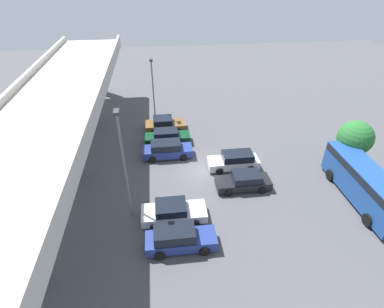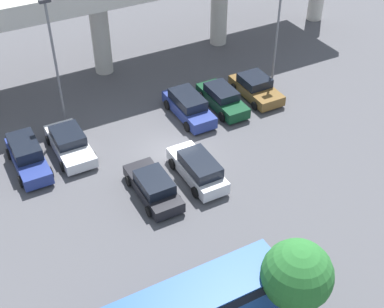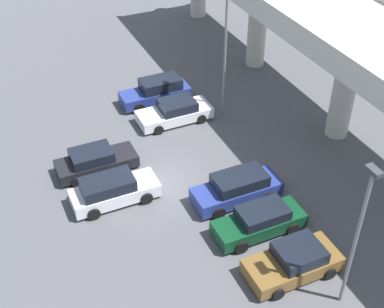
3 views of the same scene
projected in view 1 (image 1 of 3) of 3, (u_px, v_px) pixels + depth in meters
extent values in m
plane|color=#4C4C51|center=(204.00, 171.00, 27.71)|extent=(93.57, 93.57, 0.00)
cube|color=#BCB7AD|center=(51.00, 110.00, 22.71)|extent=(41.52, 7.29, 0.90)
cube|color=#BCB7AD|center=(96.00, 98.00, 22.65)|extent=(41.52, 0.30, 0.55)
cylinder|color=#BCB7AD|center=(16.00, 254.00, 16.15)|extent=(1.39, 1.39, 6.47)
cylinder|color=#BCB7AD|center=(62.00, 150.00, 24.74)|extent=(1.39, 1.39, 6.47)
cylinder|color=#BCB7AD|center=(85.00, 100.00, 33.33)|extent=(1.39, 1.39, 6.47)
cylinder|color=#BCB7AD|center=(98.00, 71.00, 41.92)|extent=(1.39, 1.39, 6.47)
cube|color=navy|center=(181.00, 241.00, 20.22)|extent=(1.71, 4.78, 0.76)
cube|color=black|center=(174.00, 234.00, 19.76)|extent=(1.57, 2.72, 0.75)
cylinder|color=black|center=(201.00, 231.00, 21.22)|extent=(0.22, 0.71, 0.71)
cylinder|color=black|center=(205.00, 251.00, 19.77)|extent=(0.22, 0.71, 0.71)
cylinder|color=black|center=(159.00, 235.00, 20.92)|extent=(0.22, 0.71, 0.71)
cylinder|color=black|center=(160.00, 256.00, 19.47)|extent=(0.22, 0.71, 0.71)
cube|color=silver|center=(174.00, 213.00, 22.46)|extent=(1.95, 4.86, 0.68)
cube|color=black|center=(171.00, 207.00, 22.09)|extent=(1.80, 2.28, 0.61)
cylinder|color=black|center=(192.00, 205.00, 23.55)|extent=(0.22, 0.61, 0.61)
cylinder|color=black|center=(196.00, 223.00, 21.90)|extent=(0.22, 0.61, 0.61)
cylinder|color=black|center=(154.00, 208.00, 23.25)|extent=(0.22, 0.61, 0.61)
cylinder|color=black|center=(154.00, 227.00, 21.60)|extent=(0.22, 0.61, 0.61)
cube|color=black|center=(243.00, 183.00, 25.49)|extent=(1.79, 4.62, 0.67)
cube|color=black|center=(247.00, 177.00, 25.16)|extent=(1.65, 2.35, 0.61)
cylinder|color=black|center=(229.00, 193.00, 24.69)|extent=(0.22, 0.62, 0.62)
cylinder|color=black|center=(224.00, 179.00, 26.21)|extent=(0.22, 0.62, 0.62)
cylinder|color=black|center=(262.00, 190.00, 24.98)|extent=(0.22, 0.62, 0.62)
cylinder|color=black|center=(256.00, 177.00, 26.50)|extent=(0.22, 0.62, 0.62)
cube|color=silver|center=(233.00, 163.00, 27.89)|extent=(1.75, 4.71, 0.75)
cube|color=black|center=(237.00, 156.00, 27.53)|extent=(1.61, 2.79, 0.66)
cylinder|color=black|center=(220.00, 171.00, 27.12)|extent=(0.22, 0.68, 0.68)
cylinder|color=black|center=(216.00, 160.00, 28.61)|extent=(0.22, 0.68, 0.68)
cylinder|color=black|center=(251.00, 169.00, 27.41)|extent=(0.22, 0.68, 0.68)
cylinder|color=black|center=(246.00, 158.00, 28.90)|extent=(0.22, 0.68, 0.68)
cube|color=navy|center=(168.00, 151.00, 29.45)|extent=(1.79, 4.85, 0.79)
cube|color=black|center=(166.00, 145.00, 29.03)|extent=(1.64, 2.85, 0.66)
cylinder|color=black|center=(182.00, 148.00, 30.49)|extent=(0.22, 0.70, 0.70)
cylinder|color=black|center=(184.00, 158.00, 28.98)|extent=(0.22, 0.70, 0.70)
cylinder|color=black|center=(152.00, 149.00, 30.19)|extent=(0.22, 0.70, 0.70)
cylinder|color=black|center=(153.00, 160.00, 28.67)|extent=(0.22, 0.70, 0.70)
cube|color=#0C381E|center=(168.00, 138.00, 31.64)|extent=(1.70, 4.73, 0.74)
cube|color=black|center=(166.00, 133.00, 31.26)|extent=(1.57, 2.48, 0.57)
cylinder|color=black|center=(181.00, 135.00, 32.63)|extent=(0.22, 0.71, 0.71)
cylinder|color=black|center=(182.00, 143.00, 31.18)|extent=(0.22, 0.71, 0.71)
cylinder|color=black|center=(154.00, 137.00, 32.33)|extent=(0.22, 0.71, 0.71)
cylinder|color=black|center=(154.00, 145.00, 30.89)|extent=(0.22, 0.71, 0.71)
cube|color=brown|center=(165.00, 126.00, 34.07)|extent=(2.00, 4.51, 0.72)
cube|color=black|center=(163.00, 120.00, 33.67)|extent=(1.84, 2.10, 0.64)
cylinder|color=black|center=(177.00, 123.00, 35.18)|extent=(0.22, 0.61, 0.61)
cylinder|color=black|center=(178.00, 131.00, 33.49)|extent=(0.22, 0.61, 0.61)
cylinder|color=black|center=(153.00, 124.00, 34.90)|extent=(0.22, 0.61, 0.61)
cylinder|color=black|center=(153.00, 132.00, 33.21)|extent=(0.22, 0.61, 0.61)
cube|color=#1E478C|center=(364.00, 184.00, 23.69)|extent=(8.84, 2.20, 2.68)
cube|color=black|center=(368.00, 174.00, 23.16)|extent=(8.66, 2.25, 0.59)
cylinder|color=black|center=(368.00, 220.00, 21.93)|extent=(0.96, 0.29, 0.96)
cylinder|color=black|center=(354.00, 173.00, 26.69)|extent=(0.96, 0.29, 0.96)
cylinder|color=black|center=(330.00, 175.00, 26.47)|extent=(0.96, 0.29, 0.96)
cylinder|color=slate|center=(125.00, 170.00, 20.62)|extent=(0.16, 0.16, 8.63)
cube|color=#333338|center=(116.00, 112.00, 18.19)|extent=(0.70, 0.35, 0.20)
cylinder|color=slate|center=(153.00, 93.00, 34.09)|extent=(0.16, 0.16, 7.28)
cube|color=#333338|center=(151.00, 60.00, 32.03)|extent=(0.70, 0.35, 0.20)
cylinder|color=brown|center=(348.00, 158.00, 27.86)|extent=(0.24, 0.24, 1.83)
sphere|color=#286B2D|center=(355.00, 138.00, 26.63)|extent=(3.09, 3.09, 3.09)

